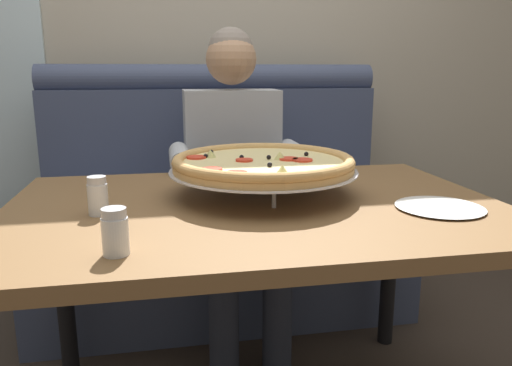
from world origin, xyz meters
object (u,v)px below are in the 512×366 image
at_px(dining_table, 256,230).
at_px(plate_near_left, 440,205).
at_px(booth_bench, 220,220).
at_px(patio_chair, 33,159).
at_px(diner_main, 235,166).
at_px(pizza, 263,164).
at_px(shaker_pepper_flakes, 98,199).
at_px(shaker_parmesan, 115,235).

bearing_deg(dining_table, plate_near_left, -17.69).
relative_size(booth_bench, patio_chair, 1.93).
height_order(diner_main, pizza, diner_main).
relative_size(dining_table, shaker_pepper_flakes, 13.66).
xyz_separation_m(pizza, plate_near_left, (0.44, -0.24, -0.08)).
distance_m(plate_near_left, patio_chair, 2.77).
distance_m(shaker_parmesan, plate_near_left, 0.85).
bearing_deg(booth_bench, shaker_parmesan, -105.45).
relative_size(dining_table, pizza, 2.48).
bearing_deg(pizza, dining_table, -113.22).
distance_m(shaker_pepper_flakes, shaker_parmesan, 0.31).
bearing_deg(pizza, shaker_parmesan, -132.58).
relative_size(plate_near_left, patio_chair, 0.27).
relative_size(pizza, shaker_pepper_flakes, 5.51).
xyz_separation_m(shaker_pepper_flakes, patio_chair, (-0.69, 2.15, -0.26)).
bearing_deg(plate_near_left, diner_main, 117.95).
bearing_deg(shaker_parmesan, shaker_pepper_flakes, 103.00).
xyz_separation_m(diner_main, patio_chair, (-1.15, 1.44, -0.19)).
relative_size(booth_bench, diner_main, 1.30).
height_order(booth_bench, shaker_parmesan, booth_bench).
bearing_deg(shaker_parmesan, plate_near_left, 12.59).
relative_size(booth_bench, dining_table, 1.20).
height_order(pizza, patio_chair, pizza).
bearing_deg(diner_main, shaker_pepper_flakes, -122.97).
relative_size(diner_main, plate_near_left, 5.42).
bearing_deg(dining_table, shaker_parmesan, -136.32).
height_order(pizza, plate_near_left, pizza).
distance_m(diner_main, patio_chair, 1.85).
bearing_deg(dining_table, shaker_pepper_flakes, -174.97).
bearing_deg(dining_table, booth_bench, 90.00).
relative_size(shaker_pepper_flakes, plate_near_left, 0.43).
xyz_separation_m(pizza, shaker_pepper_flakes, (-0.46, -0.13, -0.05)).
bearing_deg(booth_bench, plate_near_left, -66.44).
bearing_deg(booth_bench, dining_table, -90.00).
distance_m(shaker_pepper_flakes, plate_near_left, 0.90).
bearing_deg(plate_near_left, booth_bench, 113.56).
xyz_separation_m(pizza, shaker_parmesan, (-0.39, -0.42, -0.05)).
height_order(shaker_pepper_flakes, patio_chair, patio_chair).
height_order(pizza, shaker_pepper_flakes, pizza).
xyz_separation_m(pizza, patio_chair, (-1.15, 2.02, -0.31)).
distance_m(pizza, patio_chair, 2.35).
bearing_deg(diner_main, booth_bench, 98.22).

